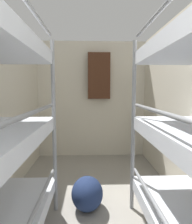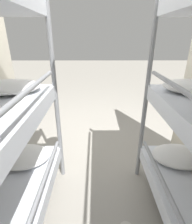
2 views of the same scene
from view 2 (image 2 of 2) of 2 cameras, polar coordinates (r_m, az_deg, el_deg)
The scene contains 1 object.
ground_plane at distance 2.65m, azimuth 1.01°, elevation -10.97°, with size 20.00×20.00×0.00m, color gray.
Camera 2 is at (0.06, 2.19, 1.50)m, focal length 28.00 mm.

